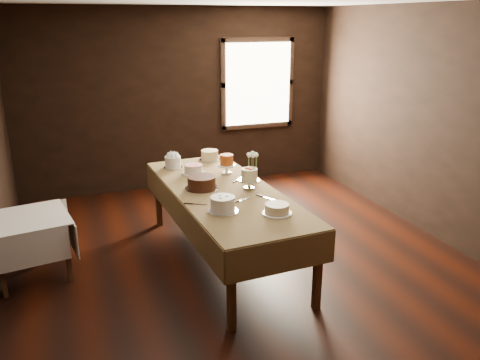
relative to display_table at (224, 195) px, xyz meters
name	(u,v)px	position (x,y,z in m)	size (l,w,h in m)	color
floor	(246,267)	(0.17, -0.25, -0.78)	(5.00, 6.00, 0.01)	black
wall_back	(179,100)	(0.17, 2.75, 0.62)	(5.00, 0.02, 2.80)	black
wall_front	(470,289)	(0.17, -3.25, 0.62)	(5.00, 0.02, 2.80)	black
wall_right	(445,126)	(2.67, -0.25, 0.62)	(0.02, 6.00, 2.80)	black
window	(258,84)	(1.47, 2.69, 0.82)	(1.10, 0.05, 1.30)	#FFEABF
display_table	(224,195)	(0.00, 0.00, 0.00)	(1.21, 2.77, 0.84)	#3D2615
side_table	(27,224)	(-2.02, 0.34, -0.18)	(0.93, 0.93, 0.67)	#3D2615
cake_meringue	(173,162)	(-0.34, 1.00, 0.13)	(0.24, 0.24, 0.15)	silver
cake_speckled	(210,156)	(0.19, 1.19, 0.13)	(0.28, 0.28, 0.13)	silver
cake_lattice	(194,170)	(-0.16, 0.69, 0.11)	(0.27, 0.27, 0.10)	white
cake_caramel	(227,165)	(0.22, 0.55, 0.17)	(0.22, 0.22, 0.25)	white
cake_chocolate	(202,183)	(-0.22, 0.11, 0.13)	(0.43, 0.43, 0.14)	silver
cake_flowers	(249,180)	(0.28, -0.05, 0.17)	(0.23, 0.23, 0.24)	silver
cake_swirl	(223,205)	(-0.20, -0.60, 0.14)	(0.30, 0.30, 0.15)	silver
cake_cream	(277,209)	(0.26, -0.82, 0.11)	(0.28, 0.28, 0.10)	white
cake_server_a	(245,199)	(0.11, -0.35, 0.07)	(0.24, 0.03, 0.01)	silver
cake_server_b	(269,198)	(0.35, -0.41, 0.07)	(0.24, 0.03, 0.01)	silver
cake_server_c	(208,183)	(-0.10, 0.28, 0.07)	(0.24, 0.03, 0.01)	silver
cake_server_d	(239,179)	(0.29, 0.31, 0.07)	(0.24, 0.03, 0.01)	silver
cake_server_e	(200,204)	(-0.36, -0.34, 0.07)	(0.24, 0.03, 0.01)	silver
flower_vase	(252,176)	(0.41, 0.19, 0.13)	(0.12, 0.12, 0.13)	#2D2823
flower_bouquet	(253,160)	(0.41, 0.19, 0.31)	(0.14, 0.14, 0.20)	white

